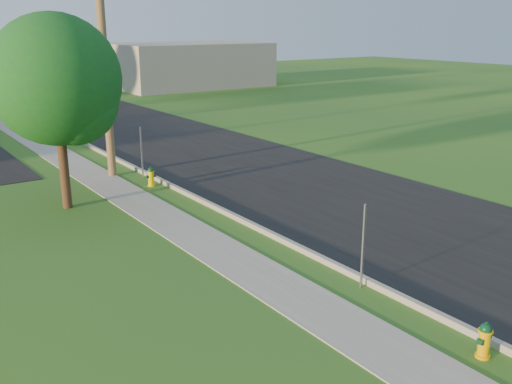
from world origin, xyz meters
TOP-DOWN VIEW (x-y plane):
  - road at (4.50, 10.00)m, footprint 8.00×120.00m
  - curb at (0.50, 10.00)m, footprint 0.15×120.00m
  - sidewalk at (-1.25, 10.00)m, footprint 1.50×120.00m
  - utility_pole_mid at (-0.60, 17.00)m, footprint 1.40×0.32m
  - sign_post_near at (0.25, 4.20)m, footprint 0.05×0.04m
  - sign_post_mid at (0.25, 16.00)m, footprint 0.05×0.04m
  - sign_post_far at (0.25, 28.20)m, footprint 0.05×0.04m
  - distant_building at (18.00, 45.00)m, footprint 14.00×10.00m
  - tree_verge at (-3.25, 13.89)m, footprint 4.06×4.06m
  - hydrant_near at (0.01, 0.91)m, footprint 0.36×0.32m
  - hydrant_mid at (0.00, 14.73)m, footprint 0.38×0.34m
  - hydrant_far at (0.18, 25.49)m, footprint 0.43×0.38m

SIDE VIEW (x-z plane):
  - road at x=4.50m, z-range 0.00..0.02m
  - sidewalk at x=-1.25m, z-range 0.00..0.03m
  - curb at x=0.50m, z-range 0.00..0.15m
  - hydrant_near at x=0.01m, z-range -0.01..0.70m
  - hydrant_mid at x=0.00m, z-range -0.01..0.73m
  - hydrant_far at x=0.18m, z-range -0.01..0.83m
  - sign_post_near at x=0.25m, z-range 0.00..2.00m
  - sign_post_mid at x=0.25m, z-range 0.00..2.00m
  - sign_post_far at x=0.25m, z-range 0.00..2.00m
  - distant_building at x=18.00m, z-range 0.00..4.00m
  - tree_verge at x=-3.25m, z-range 0.88..7.04m
  - utility_pole_mid at x=-0.60m, z-range 0.05..9.85m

